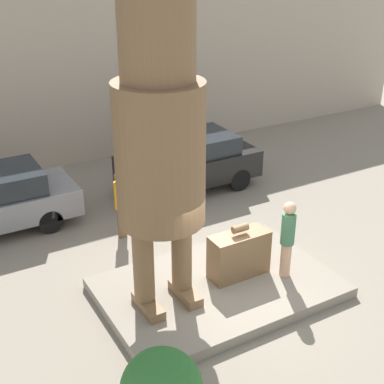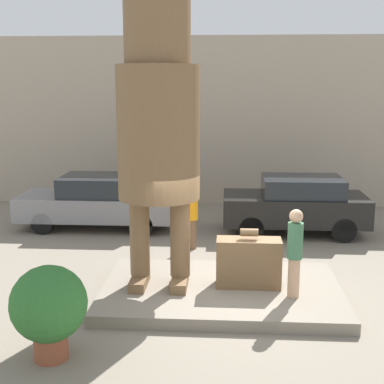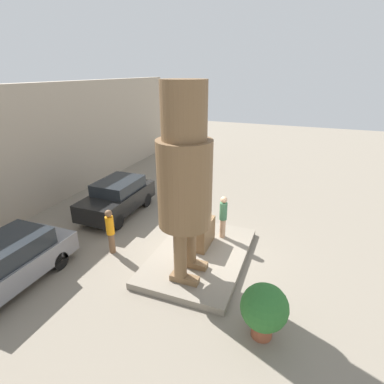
{
  "view_description": "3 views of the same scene",
  "coord_description": "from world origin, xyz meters",
  "px_view_note": "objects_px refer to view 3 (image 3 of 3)",
  "views": [
    {
      "loc": [
        -5.07,
        -7.73,
        6.64
      ],
      "look_at": [
        -0.52,
        0.2,
        2.36
      ],
      "focal_mm": 50.0,
      "sensor_mm": 36.0,
      "label": 1
    },
    {
      "loc": [
        0.07,
        -10.15,
        4.26
      ],
      "look_at": [
        -0.59,
        -0.11,
        2.18
      ],
      "focal_mm": 50.0,
      "sensor_mm": 36.0,
      "label": 2
    },
    {
      "loc": [
        -8.62,
        -3.02,
        6.33
      ],
      "look_at": [
        -0.06,
        0.28,
        2.57
      ],
      "focal_mm": 28.0,
      "sensor_mm": 36.0,
      "label": 3
    }
  ],
  "objects_px": {
    "parked_car_black": "(118,197)",
    "planter_pot": "(264,309)",
    "tourist": "(223,215)",
    "giant_suitcase": "(203,233)",
    "statue_figure": "(185,172)",
    "parked_car_grey": "(2,266)",
    "worker_hivis": "(110,230)"
  },
  "relations": [
    {
      "from": "parked_car_black",
      "to": "planter_pot",
      "type": "height_order",
      "value": "parked_car_black"
    },
    {
      "from": "tourist",
      "to": "parked_car_black",
      "type": "xyz_separation_m",
      "value": [
        0.69,
        5.26,
        -0.31
      ]
    },
    {
      "from": "giant_suitcase",
      "to": "planter_pot",
      "type": "bearing_deg",
      "value": -139.72
    },
    {
      "from": "statue_figure",
      "to": "giant_suitcase",
      "type": "bearing_deg",
      "value": 0.5
    },
    {
      "from": "statue_figure",
      "to": "tourist",
      "type": "height_order",
      "value": "statue_figure"
    },
    {
      "from": "tourist",
      "to": "parked_car_black",
      "type": "distance_m",
      "value": 5.31
    },
    {
      "from": "tourist",
      "to": "planter_pot",
      "type": "height_order",
      "value": "tourist"
    },
    {
      "from": "parked_car_grey",
      "to": "tourist",
      "type": "bearing_deg",
      "value": 132.25
    },
    {
      "from": "statue_figure",
      "to": "worker_hivis",
      "type": "bearing_deg",
      "value": 81.92
    },
    {
      "from": "giant_suitcase",
      "to": "parked_car_black",
      "type": "bearing_deg",
      "value": 72.2
    },
    {
      "from": "parked_car_black",
      "to": "tourist",
      "type": "bearing_deg",
      "value": 82.55
    },
    {
      "from": "giant_suitcase",
      "to": "tourist",
      "type": "distance_m",
      "value": 1.08
    },
    {
      "from": "giant_suitcase",
      "to": "worker_hivis",
      "type": "bearing_deg",
      "value": 113.16
    },
    {
      "from": "parked_car_grey",
      "to": "worker_hivis",
      "type": "bearing_deg",
      "value": 146.26
    },
    {
      "from": "tourist",
      "to": "parked_car_grey",
      "type": "distance_m",
      "value": 7.48
    },
    {
      "from": "statue_figure",
      "to": "tourist",
      "type": "relative_size",
      "value": 3.43
    },
    {
      "from": "parked_car_grey",
      "to": "parked_car_black",
      "type": "height_order",
      "value": "parked_car_black"
    },
    {
      "from": "statue_figure",
      "to": "planter_pot",
      "type": "relative_size",
      "value": 3.89
    },
    {
      "from": "giant_suitcase",
      "to": "parked_car_black",
      "type": "relative_size",
      "value": 0.32
    },
    {
      "from": "statue_figure",
      "to": "tourist",
      "type": "xyz_separation_m",
      "value": [
        2.62,
        -0.49,
        -2.5
      ]
    },
    {
      "from": "statue_figure",
      "to": "parked_car_grey",
      "type": "distance_m",
      "value": 6.27
    },
    {
      "from": "giant_suitcase",
      "to": "parked_car_grey",
      "type": "xyz_separation_m",
      "value": [
        -4.19,
        5.02,
        0.09
      ]
    },
    {
      "from": "giant_suitcase",
      "to": "worker_hivis",
      "type": "relative_size",
      "value": 0.74
    },
    {
      "from": "statue_figure",
      "to": "parked_car_grey",
      "type": "xyz_separation_m",
      "value": [
        -2.41,
        5.04,
        -2.86
      ]
    },
    {
      "from": "giant_suitcase",
      "to": "tourist",
      "type": "xyz_separation_m",
      "value": [
        0.84,
        -0.51,
        0.45
      ]
    },
    {
      "from": "giant_suitcase",
      "to": "statue_figure",
      "type": "bearing_deg",
      "value": -179.5
    },
    {
      "from": "giant_suitcase",
      "to": "worker_hivis",
      "type": "distance_m",
      "value": 3.4
    },
    {
      "from": "planter_pot",
      "to": "statue_figure",
      "type": "bearing_deg",
      "value": 62.49
    },
    {
      "from": "statue_figure",
      "to": "worker_hivis",
      "type": "xyz_separation_m",
      "value": [
        0.44,
        3.13,
        -2.73
      ]
    },
    {
      "from": "tourist",
      "to": "parked_car_grey",
      "type": "bearing_deg",
      "value": 132.25
    },
    {
      "from": "parked_car_grey",
      "to": "worker_hivis",
      "type": "relative_size",
      "value": 2.67
    },
    {
      "from": "tourist",
      "to": "planter_pot",
      "type": "xyz_separation_m",
      "value": [
        -4.01,
        -2.18,
        -0.3
      ]
    }
  ]
}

